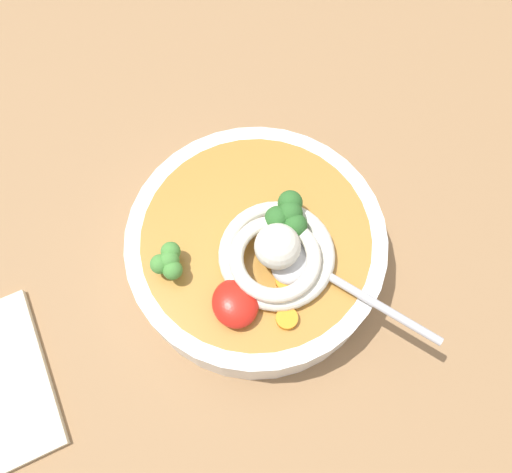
{
  "coord_description": "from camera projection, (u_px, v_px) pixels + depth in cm",
  "views": [
    {
      "loc": [
        21.92,
        -8.7,
        54.25
      ],
      "look_at": [
        3.92,
        -2.18,
        9.37
      ],
      "focal_mm": 34.78,
      "sensor_mm": 36.0,
      "label": 1
    }
  ],
  "objects": [
    {
      "name": "table_slab",
      "position": [
        262.0,
        227.0,
        0.58
      ],
      "size": [
        117.82,
        117.82,
        3.51
      ],
      "primitive_type": "cube",
      "color": "#936D47",
      "rests_on": "ground"
    },
    {
      "name": "broccoli_floret_left",
      "position": [
        168.0,
        262.0,
        0.46
      ],
      "size": [
        3.65,
        3.14,
        2.88
      ],
      "color": "#7A9E60",
      "rests_on": "soup_bowl"
    },
    {
      "name": "soup_spoon",
      "position": [
        309.0,
        264.0,
        0.47
      ],
      "size": [
        15.72,
        13.16,
        1.6
      ],
      "rotation": [
        0.0,
        0.0,
        0.65
      ],
      "color": "#B7B7BC",
      "rests_on": "soup_bowl"
    },
    {
      "name": "soup_bowl",
      "position": [
        256.0,
        247.0,
        0.51
      ],
      "size": [
        26.01,
        26.01,
        5.86
      ],
      "color": "white",
      "rests_on": "table_slab"
    },
    {
      "name": "broccoli_floret_near_spoon",
      "position": [
        288.0,
        215.0,
        0.47
      ],
      "size": [
        4.75,
        4.09,
        3.75
      ],
      "color": "#7A9E60",
      "rests_on": "soup_bowl"
    },
    {
      "name": "carrot_slice_extra_a",
      "position": [
        289.0,
        280.0,
        0.47
      ],
      "size": [
        2.6,
        2.6,
        0.73
      ],
      "primitive_type": "cylinder",
      "color": "orange",
      "rests_on": "soup_bowl"
    },
    {
      "name": "carrot_slice_rear",
      "position": [
        287.0,
        319.0,
        0.45
      ],
      "size": [
        2.04,
        2.04,
        0.72
      ],
      "primitive_type": "cylinder",
      "color": "orange",
      "rests_on": "soup_bowl"
    },
    {
      "name": "noodle_pile",
      "position": [
        276.0,
        254.0,
        0.46
      ],
      "size": [
        12.29,
        12.05,
        4.94
      ],
      "color": "silver",
      "rests_on": "soup_bowl"
    },
    {
      "name": "chili_sauce_dollop",
      "position": [
        235.0,
        303.0,
        0.45
      ],
      "size": [
        4.72,
        4.25,
        2.12
      ],
      "primitive_type": "ellipsoid",
      "color": "red",
      "rests_on": "soup_bowl"
    }
  ]
}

